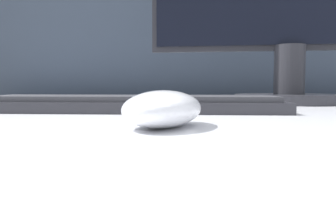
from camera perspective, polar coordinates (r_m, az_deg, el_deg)
The scene contains 3 objects.
partition_panel at distance 1.24m, azimuth 6.31°, elevation -3.27°, with size 5.00×0.03×1.25m.
computer_mouse_near at distance 0.31m, azimuth -0.82°, elevation -0.67°, with size 0.09×0.12×0.03m.
keyboard at distance 0.50m, azimuth -6.48°, elevation 0.23°, with size 0.47×0.15×0.02m.
Camera 1 is at (0.03, -0.56, 0.77)m, focal length 35.00 mm.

